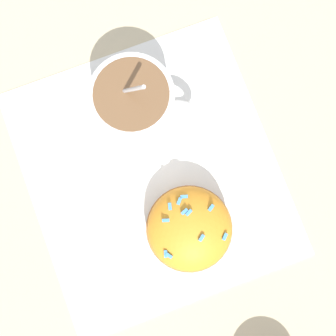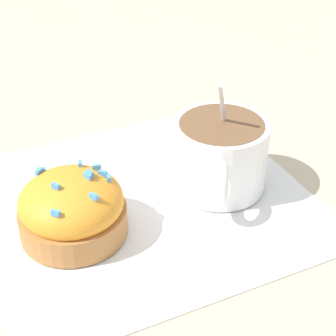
{
  "view_description": "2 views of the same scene",
  "coord_description": "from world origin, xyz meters",
  "views": [
    {
      "loc": [
        -0.06,
        0.01,
        0.51
      ],
      "look_at": [
        -0.01,
        -0.02,
        0.04
      ],
      "focal_mm": 50.0,
      "sensor_mm": 36.0,
      "label": 1
    },
    {
      "loc": [
        -0.19,
        -0.35,
        0.31
      ],
      "look_at": [
        0.02,
        -0.01,
        0.04
      ],
      "focal_mm": 60.0,
      "sensor_mm": 36.0,
      "label": 2
    }
  ],
  "objects": [
    {
      "name": "frosted_pastry",
      "position": [
        -0.07,
        -0.01,
        0.03
      ],
      "size": [
        0.09,
        0.09,
        0.06
      ],
      "color": "#B2753D",
      "rests_on": "paper_napkin"
    },
    {
      "name": "paper_napkin",
      "position": [
        0.0,
        0.0,
        0.0
      ],
      "size": [
        0.31,
        0.29,
        0.0
      ],
      "color": "white",
      "rests_on": "ground_plane"
    },
    {
      "name": "coffee_cup",
      "position": [
        0.07,
        -0.02,
        0.04
      ],
      "size": [
        0.08,
        0.1,
        0.11
      ],
      "color": "white",
      "rests_on": "paper_napkin"
    },
    {
      "name": "ground_plane",
      "position": [
        0.0,
        0.0,
        0.0
      ],
      "size": [
        3.0,
        3.0,
        0.0
      ],
      "primitive_type": "plane",
      "color": "#C6B793"
    }
  ]
}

